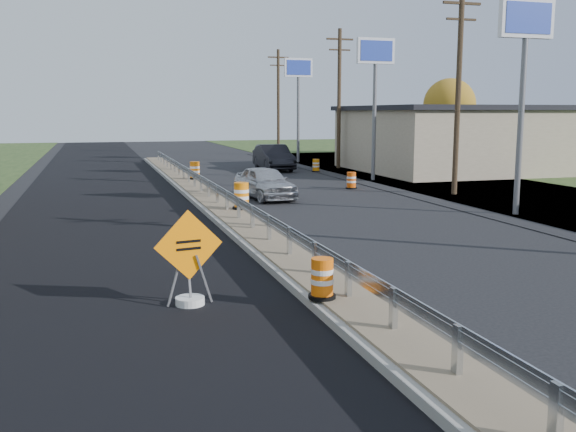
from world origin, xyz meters
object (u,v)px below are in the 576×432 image
object	(u,v)px
barrel_median_near	(322,279)
barrel_median_mid	(241,196)
caution_sign	(190,281)
barrel_shoulder_near	(351,181)
car_dark_mid	(273,157)
barrel_median_far	(195,171)
barrel_shoulder_mid	(316,166)
car_silver	(265,183)

from	to	relation	value
barrel_median_near	barrel_median_mid	bearing A→B (deg)	84.75
caution_sign	barrel_median_mid	bearing A→B (deg)	62.27
barrel_shoulder_near	car_dark_mid	world-z (taller)	car_dark_mid
caution_sign	barrel_median_far	world-z (taller)	caution_sign
barrel_shoulder_mid	car_silver	distance (m)	13.60
barrel_median_near	car_silver	bearing A→B (deg)	79.02
barrel_median_near	barrel_shoulder_near	size ratio (longest dim) A/B	0.94
barrel_median_near	barrel_median_far	world-z (taller)	barrel_median_far
barrel_median_far	barrel_median_near	bearing A→B (deg)	-92.68
barrel_shoulder_near	car_silver	world-z (taller)	car_silver
barrel_median_mid	car_dark_mid	size ratio (longest dim) A/B	0.19
barrel_shoulder_near	barrel_shoulder_mid	world-z (taller)	barrel_shoulder_near
caution_sign	barrel_median_near	distance (m)	2.66
barrel_median_mid	barrel_shoulder_near	size ratio (longest dim) A/B	1.18
barrel_shoulder_near	car_dark_mid	xyz separation A→B (m)	(-0.89, 11.49, 0.44)
barrel_median_near	car_silver	world-z (taller)	car_silver
barrel_median_far	car_dark_mid	distance (m)	9.15
barrel_median_near	car_dark_mid	xyz separation A→B (m)	(7.42, 30.08, 0.24)
barrel_median_near	barrel_shoulder_mid	size ratio (longest dim) A/B	0.97
barrel_median_near	car_dark_mid	world-z (taller)	car_dark_mid
barrel_median_mid	barrel_median_far	size ratio (longest dim) A/B	1.05
barrel_median_far	car_silver	distance (m)	7.53
barrel_median_mid	car_silver	bearing A→B (deg)	64.28
barrel_shoulder_mid	car_silver	bearing A→B (deg)	-119.07
barrel_median_far	car_dark_mid	bearing A→B (deg)	46.34
car_dark_mid	barrel_median_near	bearing A→B (deg)	-102.57
barrel_median_near	car_dark_mid	bearing A→B (deg)	76.15
barrel_median_mid	barrel_median_far	bearing A→B (deg)	90.00
barrel_shoulder_mid	car_dark_mid	xyz separation A→B (m)	(-2.33, 1.98, 0.46)
car_dark_mid	barrel_median_far	bearing A→B (deg)	-132.38
barrel_median_near	barrel_median_far	xyz separation A→B (m)	(1.10, 23.47, 0.07)
car_silver	car_dark_mid	world-z (taller)	car_dark_mid
barrel_shoulder_mid	car_dark_mid	distance (m)	3.10
barrel_median_far	barrel_shoulder_near	world-z (taller)	barrel_median_far
barrel_median_mid	barrel_shoulder_near	distance (m)	9.80
barrel_median_mid	barrel_median_far	xyz separation A→B (m)	(0.00, 11.49, -0.02)
barrel_median_far	barrel_shoulder_near	size ratio (longest dim) A/B	1.12
barrel_median_mid	car_silver	world-z (taller)	car_silver
barrel_median_near	barrel_shoulder_mid	distance (m)	29.74
car_silver	barrel_median_mid	bearing A→B (deg)	-123.54
barrel_median_far	car_silver	xyz separation A→B (m)	(2.05, -7.25, 0.04)
barrel_shoulder_near	caution_sign	bearing A→B (deg)	-121.48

